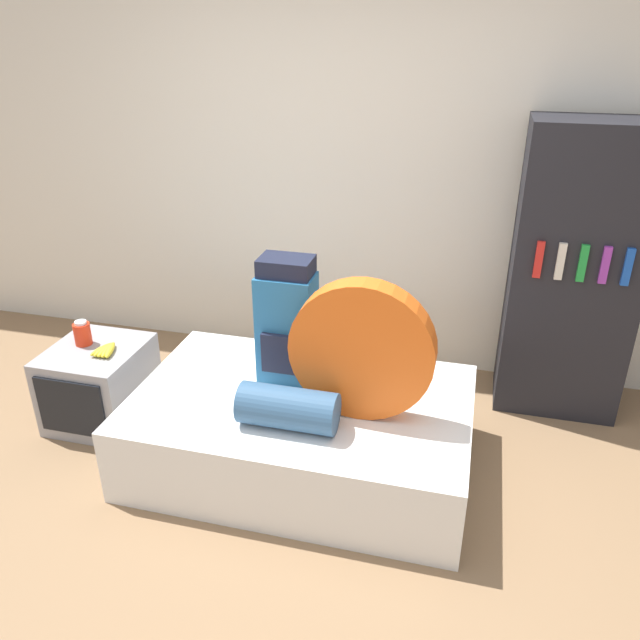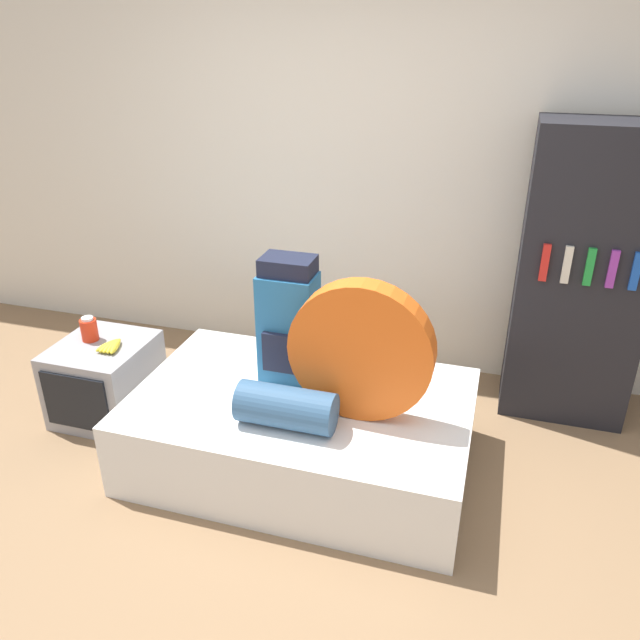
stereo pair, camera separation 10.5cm
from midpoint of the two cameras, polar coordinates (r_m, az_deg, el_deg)
name	(u,v)px [view 1 (the left image)]	position (r m, az deg, el deg)	size (l,w,h in m)	color
ground_plane	(264,547)	(3.02, -6.19, -19.95)	(16.00, 16.00, 0.00)	#846647
wall_back	(356,171)	(4.03, 2.50, 13.46)	(8.00, 0.05, 2.60)	silver
bed	(302,430)	(3.34, -2.56, -10.03)	(1.72, 1.10, 0.41)	white
backpack	(287,323)	(3.22, -3.99, -0.27)	(0.29, 0.23, 0.68)	#23669E
tent_bag	(362,350)	(2.93, 2.84, -2.78)	(0.69, 0.13, 0.69)	#E05B19
sleeping_roll	(288,408)	(2.96, -3.97, -8.05)	(0.47, 0.20, 0.20)	#33567A
television	(100,384)	(3.91, -20.24, -5.51)	(0.51, 0.56, 0.47)	#939399
canister	(82,333)	(3.84, -21.64, -1.15)	(0.10, 0.10, 0.15)	red
banana_bunch	(106,350)	(3.72, -19.72, -2.58)	(0.13, 0.17, 0.04)	yellow
bookshelf	(573,274)	(3.82, 21.43, 3.96)	(0.69, 0.45, 1.70)	black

